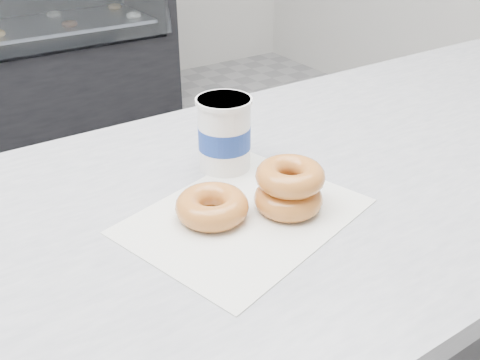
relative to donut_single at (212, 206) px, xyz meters
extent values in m
cube|color=#B5B6BA|center=(-0.02, 0.03, -0.04)|extent=(3.06, 0.76, 0.04)
cube|color=silver|center=(0.04, -0.02, -0.02)|extent=(0.40, 0.34, 0.00)
torus|color=orange|center=(0.00, 0.00, 0.00)|extent=(0.11, 0.11, 0.04)
torus|color=orange|center=(0.11, -0.04, 0.00)|extent=(0.11, 0.11, 0.04)
torus|color=orange|center=(0.11, -0.04, 0.04)|extent=(0.13, 0.13, 0.04)
cylinder|color=white|center=(0.10, 0.13, 0.04)|extent=(0.12, 0.12, 0.13)
cylinder|color=white|center=(0.10, 0.13, 0.10)|extent=(0.10, 0.10, 0.01)
cylinder|color=navy|center=(0.10, 0.13, 0.04)|extent=(0.12, 0.12, 0.04)
camera|label=1|loc=(-0.34, -0.58, 0.43)|focal=40.00mm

